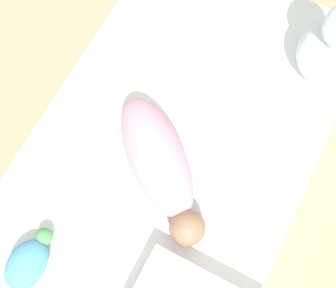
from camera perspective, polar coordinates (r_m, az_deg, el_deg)
The scene contains 5 objects.
ground_plane at distance 1.64m, azimuth 1.22°, elevation -0.86°, with size 12.00×12.00×0.00m, color #9E8466.
bed_mattress at distance 1.57m, azimuth 1.27°, elevation 0.02°, with size 1.35×0.85×0.15m.
swaddled_baby at distance 1.40m, azimuth -1.00°, elevation -2.47°, with size 0.39×0.44×0.13m.
bunny_plush at distance 1.56m, azimuth 19.58°, elevation 10.97°, with size 0.21×0.21×0.37m.
turtle_plush at distance 1.43m, azimuth -16.69°, elevation -13.61°, with size 0.19×0.11×0.08m.
Camera 1 is at (-0.47, -0.21, 1.55)m, focal length 50.00 mm.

